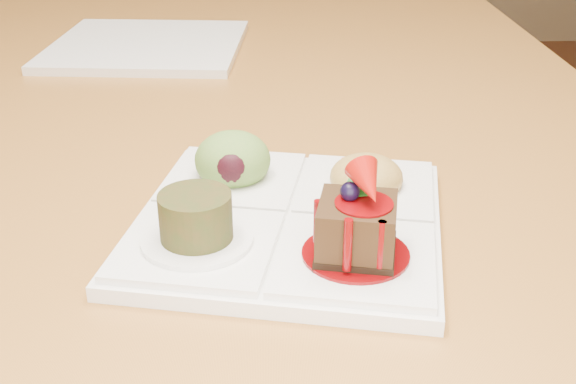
{
  "coord_description": "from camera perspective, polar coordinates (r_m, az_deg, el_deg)",
  "views": [
    {
      "loc": [
        0.08,
        -0.89,
        1.04
      ],
      "look_at": [
        0.1,
        -0.38,
        0.79
      ],
      "focal_mm": 45.0,
      "sensor_mm": 36.0,
      "label": 1
    }
  ],
  "objects": [
    {
      "name": "sampler_plate",
      "position": [
        0.58,
        -0.11,
        -1.25
      ],
      "size": [
        0.28,
        0.28,
        0.09
      ],
      "rotation": [
        0.0,
        0.0,
        -0.19
      ],
      "color": "white",
      "rests_on": "dining_table"
    },
    {
      "name": "dining_table",
      "position": [
        0.96,
        -6.53,
        4.68
      ],
      "size": [
        1.0,
        1.8,
        0.75
      ],
      "color": "#9D6A28",
      "rests_on": "ground"
    },
    {
      "name": "second_plate",
      "position": [
        1.1,
        -11.06,
        11.29
      ],
      "size": [
        0.29,
        0.29,
        0.01
      ],
      "primitive_type": "cube",
      "rotation": [
        0.0,
        0.0,
        -0.08
      ],
      "color": "white",
      "rests_on": "dining_table"
    }
  ]
}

